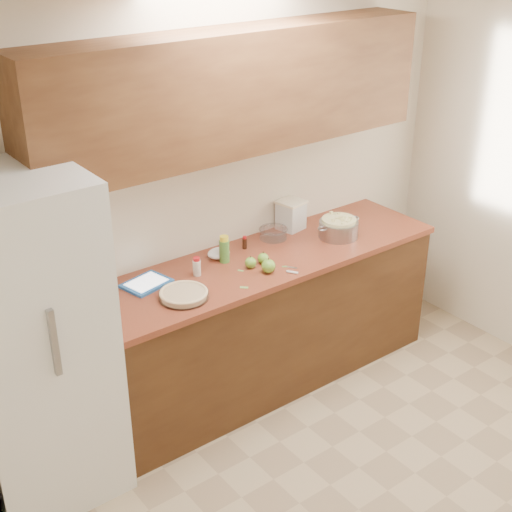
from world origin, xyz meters
TOP-DOWN VIEW (x-y plane):
  - room_shell at (0.00, 0.00)m, footprint 3.60×3.60m
  - counter_run at (0.00, 1.48)m, footprint 2.64×0.68m
  - upper_cabinets at (0.00, 1.63)m, footprint 2.60×0.34m
  - fridge at (-1.44, 1.44)m, footprint 0.70×0.70m
  - pie at (-0.58, 1.34)m, footprint 0.28×0.28m
  - colander at (0.68, 1.42)m, footprint 0.35×0.26m
  - flour_canister at (0.51, 1.72)m, footprint 0.19×0.19m
  - tablet at (-0.67, 1.61)m, footprint 0.30×0.25m
  - paring_knife at (0.11, 1.21)m, footprint 0.10×0.14m
  - lemon_bottle at (-0.13, 1.58)m, footprint 0.06×0.06m
  - cinnamon_shaker at (-0.37, 1.53)m, footprint 0.05×0.05m
  - vanilla_bottle at (0.08, 1.65)m, footprint 0.03×0.03m
  - mixing_bowl at (0.32, 1.67)m, footprint 0.19×0.19m
  - paper_towel at (-0.13, 1.64)m, footprint 0.18×0.16m
  - apple_left at (-0.06, 1.41)m, footprint 0.07×0.07m
  - apple_center at (0.04, 1.41)m, footprint 0.07×0.07m
  - apple_front at (-0.01, 1.30)m, footprint 0.09×0.09m
  - peel_a at (0.01, 1.34)m, footprint 0.05×0.04m
  - peel_b at (-0.13, 1.42)m, footprint 0.03×0.04m
  - peel_c at (-0.24, 1.23)m, footprint 0.05×0.05m
  - peel_d at (0.12, 1.30)m, footprint 0.03×0.03m

SIDE VIEW (x-z plane):
  - counter_run at x=0.00m, z-range 0.00..0.92m
  - fridge at x=-1.44m, z-range 0.00..1.80m
  - peel_a at x=0.01m, z-range 0.92..0.92m
  - peel_b at x=-0.13m, z-range 0.92..0.92m
  - peel_c at x=-0.24m, z-range 0.92..0.92m
  - peel_d at x=0.12m, z-range 0.92..0.92m
  - paring_knife at x=0.11m, z-range 0.92..0.93m
  - tablet at x=-0.67m, z-range 0.92..0.94m
  - pie at x=-0.58m, z-range 0.92..0.97m
  - paper_towel at x=-0.13m, z-range 0.92..0.98m
  - apple_center at x=0.04m, z-range 0.91..1.00m
  - apple_left at x=-0.06m, z-range 0.91..1.00m
  - mixing_bowl at x=0.32m, z-range 0.92..1.00m
  - vanilla_bottle at x=0.08m, z-range 0.92..1.00m
  - apple_front at x=-0.01m, z-range 0.91..1.01m
  - cinnamon_shaker at x=-0.37m, z-range 0.92..1.04m
  - colander at x=0.68m, z-range 0.92..1.05m
  - lemon_bottle at x=-0.13m, z-range 0.92..1.09m
  - flour_canister at x=0.51m, z-range 0.92..1.13m
  - room_shell at x=0.00m, z-range -0.50..3.10m
  - upper_cabinets at x=0.00m, z-range 1.60..2.30m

